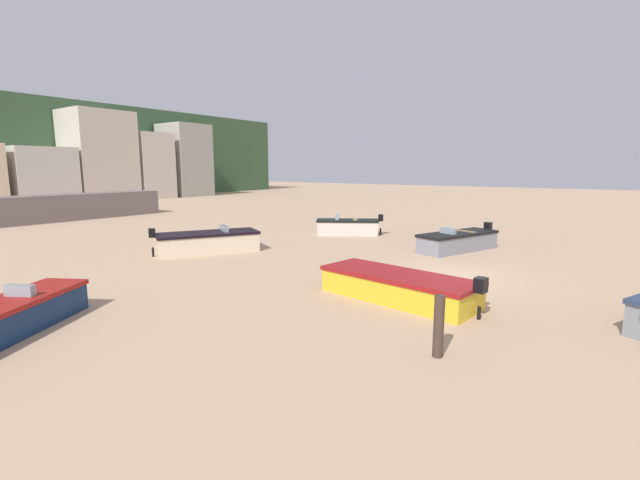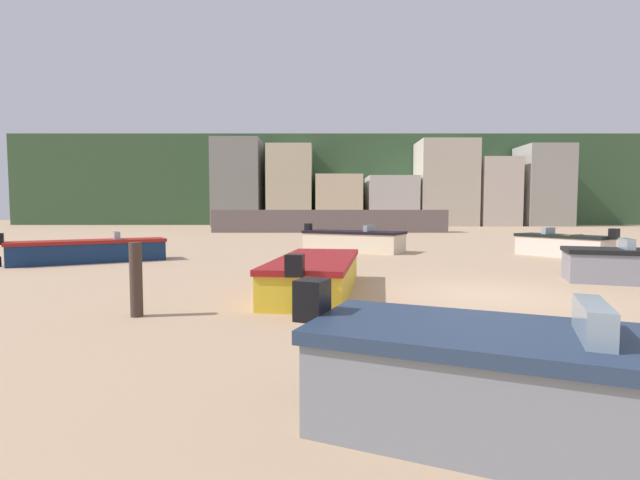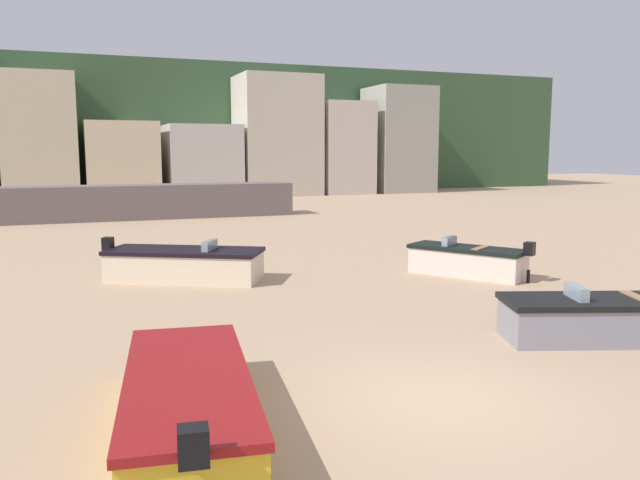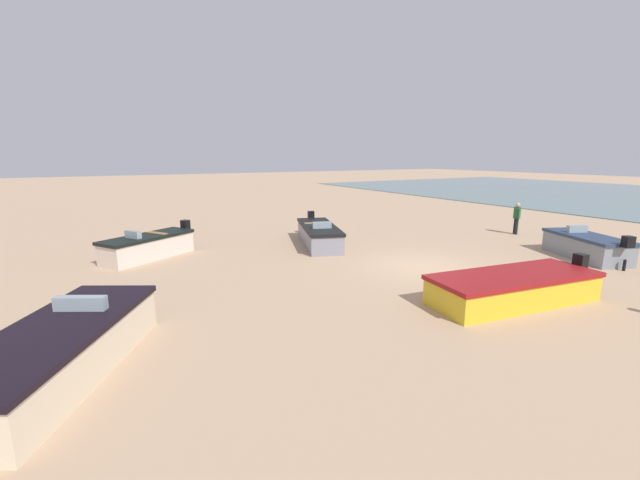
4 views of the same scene
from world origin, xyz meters
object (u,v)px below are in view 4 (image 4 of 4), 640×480
at_px(boat_yellow_0, 514,288).
at_px(beach_walker_foreground, 517,216).
at_px(boat_cream_4, 149,246).
at_px(boat_cream_3, 59,351).
at_px(boat_grey_5, 586,246).
at_px(boat_grey_1, 319,235).

height_order(boat_yellow_0, beach_walker_foreground, beach_walker_foreground).
relative_size(boat_yellow_0, boat_cream_4, 1.38).
distance_m(boat_yellow_0, beach_walker_foreground, 10.86).
distance_m(boat_cream_3, boat_grey_5, 17.51).
distance_m(boat_grey_1, boat_grey_5, 10.81).
distance_m(boat_cream_3, boat_cream_4, 8.85).
xyz_separation_m(boat_cream_3, beach_walker_foreground, (4.49, -19.57, 0.46)).
bearing_deg(boat_yellow_0, boat_grey_1, 15.11).
height_order(boat_yellow_0, boat_grey_1, boat_grey_1).
relative_size(boat_grey_5, beach_walker_foreground, 2.28).
bearing_deg(boat_grey_1, beach_walker_foreground, -176.13).
height_order(boat_cream_3, boat_grey_5, boat_cream_3).
relative_size(boat_cream_4, boat_grey_5, 1.02).
bearing_deg(boat_grey_1, boat_cream_4, 9.72).
relative_size(boat_yellow_0, boat_grey_5, 1.41).
xyz_separation_m(boat_yellow_0, boat_cream_3, (1.67, 10.64, 0.08)).
bearing_deg(boat_grey_1, boat_cream_3, 56.90).
distance_m(boat_grey_1, beach_walker_foreground, 10.45).
bearing_deg(boat_cream_3, boat_yellow_0, 20.09).
bearing_deg(boat_cream_4, beach_walker_foreground, -135.63).
bearing_deg(boat_grey_5, beach_walker_foreground, 88.04).
bearing_deg(boat_grey_5, boat_cream_3, -157.21).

